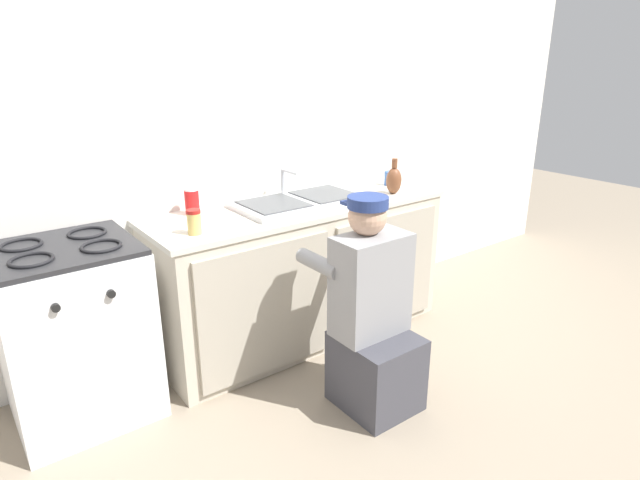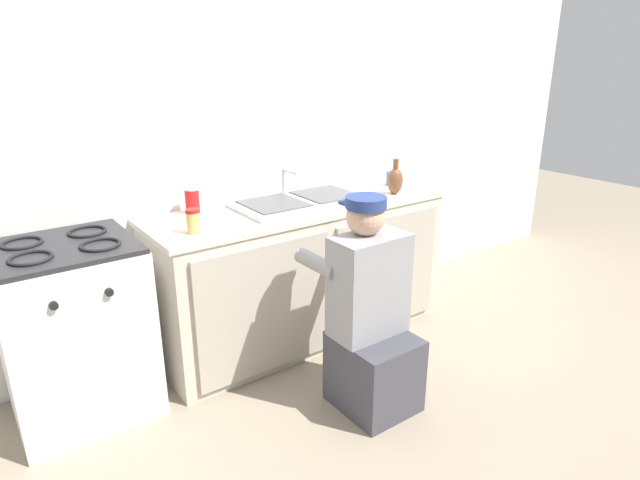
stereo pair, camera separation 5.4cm
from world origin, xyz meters
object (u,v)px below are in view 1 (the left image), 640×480
Objects in this scene: stove_range at (76,332)px; coffee_mug at (390,178)px; sink_double_basin at (300,201)px; plumber_person at (372,322)px; condiment_jar at (194,222)px; soda_cup_red at (192,202)px; vase_decorative at (394,180)px.

coffee_mug reaches higher than stove_range.
stove_range is (-1.35, -0.00, -0.45)m from sink_double_basin.
condiment_jar is at bearing 133.20° from plumber_person.
soda_cup_red is at bearing 116.00° from plumber_person.
coffee_mug is at bearing 0.78° from stove_range.
coffee_mug is 1.54m from condiment_jar.
sink_double_basin is 0.93m from plumber_person.
condiment_jar is at bearing -168.90° from sink_double_basin.
sink_double_basin is 0.77m from condiment_jar.
vase_decorative reaches higher than sink_double_basin.
soda_cup_red is at bearing 163.33° from sink_double_basin.
soda_cup_red is at bearing 14.19° from stove_range.
plumber_person reaches higher than stove_range.
vase_decorative is at bearing -15.41° from soda_cup_red.
coffee_mug is at bearing 50.69° from vase_decorative.
plumber_person is 1.03m from condiment_jar.
vase_decorative reaches higher than soda_cup_red.
plumber_person is (1.22, -0.81, 0.01)m from stove_range.
plumber_person is 8.63× the size of condiment_jar.
coffee_mug is (0.78, 0.03, 0.03)m from sink_double_basin.
sink_double_basin is at bearing -16.67° from soda_cup_red.
stove_range is at bearing -179.91° from sink_double_basin.
stove_range is 2.19m from coffee_mug.
condiment_jar is at bearing 179.53° from vase_decorative.
coffee_mug is at bearing 1.97° from sink_double_basin.
plumber_person reaches higher than condiment_jar.
plumber_person reaches higher than coffee_mug.
soda_cup_red is at bearing 173.59° from coffee_mug.
soda_cup_red is (-1.24, 0.34, -0.01)m from vase_decorative.
stove_range is 7.14× the size of condiment_jar.
condiment_jar reaches higher than coffee_mug.
sink_double_basin is 5.26× the size of soda_cup_red.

